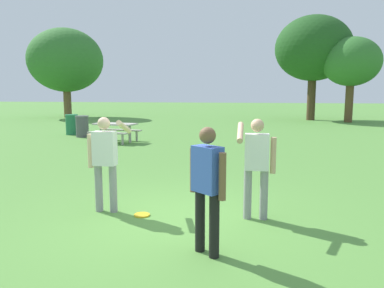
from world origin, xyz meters
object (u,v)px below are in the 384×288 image
Objects in this scene: trash_can_beside_table at (82,126)px; tree_broad_center at (313,49)px; person_catcher at (257,161)px; frisbee at (142,215)px; trash_can_further_along at (72,124)px; picnic_table_near at (115,128)px; person_thrower at (105,157)px; person_bystander at (207,182)px; tree_far_right at (351,62)px; tree_tall_left at (66,60)px.

tree_broad_center reaches higher than trash_can_beside_table.
person_catcher is 6.20× the size of frisbee.
person_catcher reaches higher than trash_can_further_along.
trash_can_beside_table is at bearing 145.11° from picnic_table_near.
trash_can_beside_table is 17.27m from tree_broad_center.
person_thrower is 1.00× the size of person_bystander.
tree_broad_center is (9.69, 13.27, 4.40)m from picnic_table_near.
person_bystander is 1.71× the size of trash_can_beside_table.
person_catcher is 21.36m from tree_far_right.
person_thrower is 9.02m from picnic_table_near.
trash_can_further_along is 13.01m from tree_tall_left.
frisbee is at bearing -67.36° from picnic_table_near.
picnic_table_near is (-3.61, 8.65, 0.55)m from frisbee.
trash_can_beside_table is at bearing 127.15° from person_catcher.
tree_broad_center is at bearing 40.97° from trash_can_further_along.
trash_can_further_along is at bearing 142.82° from picnic_table_near.
person_bystander is 0.85× the size of picnic_table_near.
tree_broad_center is at bearing 53.85° from picnic_table_near.
picnic_table_near is 16.94m from tree_far_right.
tree_broad_center is at bearing 45.09° from trash_can_beside_table.
frisbee is at bearing -112.11° from tree_far_right.
tree_broad_center is (4.84, 23.24, 4.02)m from person_bystander.
person_thrower is 1.00× the size of person_catcher.
person_catcher is 1.71× the size of trash_can_beside_table.
trash_can_beside_table is at bearing -60.72° from tree_tall_left.
person_catcher is 0.23× the size of tree_broad_center.
tree_broad_center is at bearing 79.09° from person_catcher.
trash_can_further_along is (-8.47, 10.80, -0.48)m from person_catcher.
person_bystander is 14.54m from trash_can_further_along.
person_thrower is 22.22m from tree_far_right.
tree_far_right is (2.16, -1.63, -1.06)m from tree_broad_center.
person_thrower is 1.71× the size of trash_can_further_along.
tree_broad_center is at bearing 78.24° from person_bystander.
person_bystander is 13.38m from trash_can_beside_table.
picnic_table_near is at bearing 109.05° from person_thrower.
person_thrower reaches higher than trash_can_beside_table.
picnic_table_near is at bearing -135.54° from tree_far_right.
picnic_table_near is 2.54m from trash_can_beside_table.
tree_broad_center is at bearing -0.01° from tree_tall_left.
trash_can_beside_table is 17.59m from tree_far_right.
frisbee is 0.05× the size of tree_far_right.
person_thrower is at bearing -61.21° from trash_can_further_along.
person_thrower is 2.41m from person_bystander.
person_thrower is at bearing -63.25° from trash_can_beside_table.
trash_can_further_along is at bearing 138.00° from trash_can_beside_table.
person_thrower is 11.17m from trash_can_beside_table.
person_catcher reaches higher than picnic_table_near.
tree_far_right is at bearing -37.14° from tree_broad_center.
trash_can_further_along is at bearing -62.51° from tree_tall_left.
picnic_table_near is 0.28× the size of tree_tall_left.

